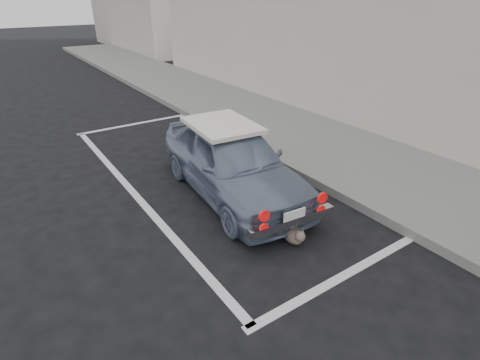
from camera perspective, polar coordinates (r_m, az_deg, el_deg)
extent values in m
plane|color=black|center=(4.82, 7.20, -13.13)|extent=(80.00, 80.00, 0.00)
cube|color=slate|center=(8.00, 15.29, 3.84)|extent=(2.80, 40.00, 0.15)
cube|color=black|center=(9.97, 13.21, 16.53)|extent=(0.10, 16.00, 2.40)
cube|color=silver|center=(4.85, 15.79, -13.71)|extent=(3.00, 0.12, 0.01)
cube|color=silver|center=(10.16, -15.35, 8.30)|extent=(3.00, 0.12, 0.01)
cube|color=silver|center=(6.67, -16.07, -1.70)|extent=(0.12, 7.00, 0.01)
imported|color=slate|center=(6.13, -1.20, 2.88)|extent=(1.69, 3.56, 1.17)
cube|color=white|center=(6.23, -2.75, 8.35)|extent=(1.09, 1.39, 0.07)
cube|color=silver|center=(4.99, 7.92, -6.19)|extent=(1.32, 0.24, 0.12)
cube|color=white|center=(4.90, 8.31, -5.46)|extent=(0.33, 0.05, 0.17)
cylinder|color=red|center=(4.61, 3.72, -5.43)|extent=(0.15, 0.05, 0.15)
cylinder|color=red|center=(5.10, 12.44, -2.65)|extent=(0.15, 0.05, 0.15)
cylinder|color=red|center=(4.71, 3.66, -7.28)|extent=(0.12, 0.05, 0.12)
cylinder|color=red|center=(5.19, 12.24, -4.38)|extent=(0.12, 0.05, 0.12)
ellipsoid|color=#786B5B|center=(5.19, 8.07, -8.20)|extent=(0.29, 0.40, 0.22)
sphere|color=#786B5B|center=(5.04, 9.15, -8.43)|extent=(0.14, 0.14, 0.14)
cone|color=#786B5B|center=(4.98, 8.84, -7.88)|extent=(0.05, 0.05, 0.05)
cone|color=#786B5B|center=(5.02, 9.57, -7.65)|extent=(0.05, 0.05, 0.05)
cylinder|color=#786B5B|center=(5.38, 7.44, -7.70)|extent=(0.09, 0.24, 0.03)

